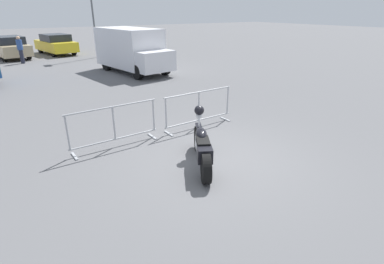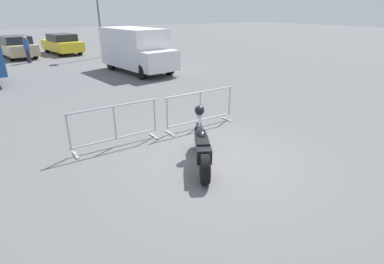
{
  "view_description": "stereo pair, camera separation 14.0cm",
  "coord_description": "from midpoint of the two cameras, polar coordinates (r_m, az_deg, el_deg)",
  "views": [
    {
      "loc": [
        -3.88,
        -4.88,
        3.24
      ],
      "look_at": [
        -0.43,
        0.39,
        0.65
      ],
      "focal_mm": 28.0,
      "sensor_mm": 36.0,
      "label": 1
    },
    {
      "loc": [
        -3.77,
        -4.95,
        3.24
      ],
      "look_at": [
        -0.43,
        0.39,
        0.65
      ],
      "focal_mm": 28.0,
      "sensor_mm": 36.0,
      "label": 2
    }
  ],
  "objects": [
    {
      "name": "pedestrian",
      "position": [
        22.57,
        -30.07,
        13.57
      ],
      "size": [
        0.48,
        0.48,
        1.69
      ],
      "rotation": [
        0.0,
        0.0,
        3.81
      ],
      "color": "#262838",
      "rests_on": "ground"
    },
    {
      "name": "crowd_barrier_near",
      "position": [
        7.69,
        -15.11,
        1.12
      ],
      "size": [
        2.31,
        0.5,
        1.07
      ],
      "rotation": [
        0.0,
        0.0,
        0.03
      ],
      "color": "#9EA0A5",
      "rests_on": "ground"
    },
    {
      "name": "crowd_barrier_far",
      "position": [
        8.75,
        0.84,
        4.47
      ],
      "size": [
        2.31,
        0.5,
        1.07
      ],
      "rotation": [
        0.0,
        0.0,
        0.03
      ],
      "color": "#9EA0A5",
      "rests_on": "ground"
    },
    {
      "name": "street_lamp",
      "position": [
        23.28,
        -18.79,
        22.43
      ],
      "size": [
        0.36,
        0.7,
        5.68
      ],
      "color": "#595B60",
      "rests_on": "ground"
    },
    {
      "name": "parked_car_tan",
      "position": [
        25.48,
        -31.57,
        13.6
      ],
      "size": [
        2.54,
        4.67,
        1.5
      ],
      "rotation": [
        0.0,
        0.0,
        1.74
      ],
      "color": "tan",
      "rests_on": "ground"
    },
    {
      "name": "motorcycle",
      "position": [
        6.59,
        1.3,
        -2.71
      ],
      "size": [
        1.15,
        1.92,
        1.18
      ],
      "rotation": [
        0.0,
        0.0,
        1.07
      ],
      "color": "black",
      "rests_on": "ground"
    },
    {
      "name": "parked_car_yellow",
      "position": [
        26.28,
        -24.65,
        14.99
      ],
      "size": [
        2.52,
        4.63,
        1.49
      ],
      "rotation": [
        0.0,
        0.0,
        1.74
      ],
      "color": "yellow",
      "rests_on": "ground"
    },
    {
      "name": "planter_island",
      "position": [
        22.8,
        -9.21,
        14.73
      ],
      "size": [
        3.98,
        3.98,
        1.16
      ],
      "color": "#ADA89E",
      "rests_on": "ground"
    },
    {
      "name": "ground_plane",
      "position": [
        7.02,
        4.13,
        -5.2
      ],
      "size": [
        120.0,
        120.0,
        0.0
      ],
      "primitive_type": "plane",
      "color": "#5B5B5E"
    },
    {
      "name": "delivery_van",
      "position": [
        17.18,
        -11.71,
        15.22
      ],
      "size": [
        2.67,
        5.23,
        2.31
      ],
      "rotation": [
        0.0,
        0.0,
        -1.42
      ],
      "color": "silver",
      "rests_on": "ground"
    }
  ]
}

